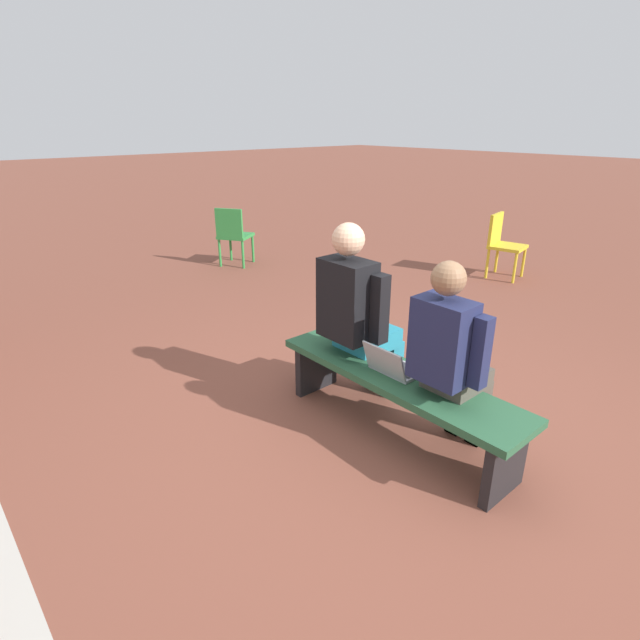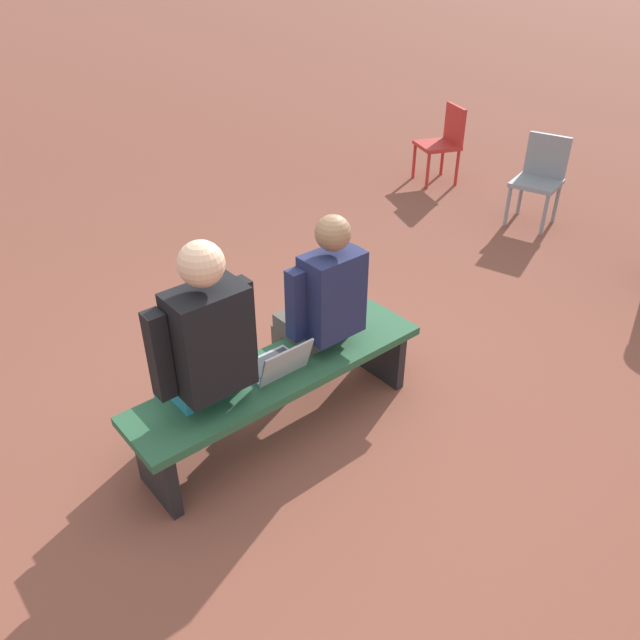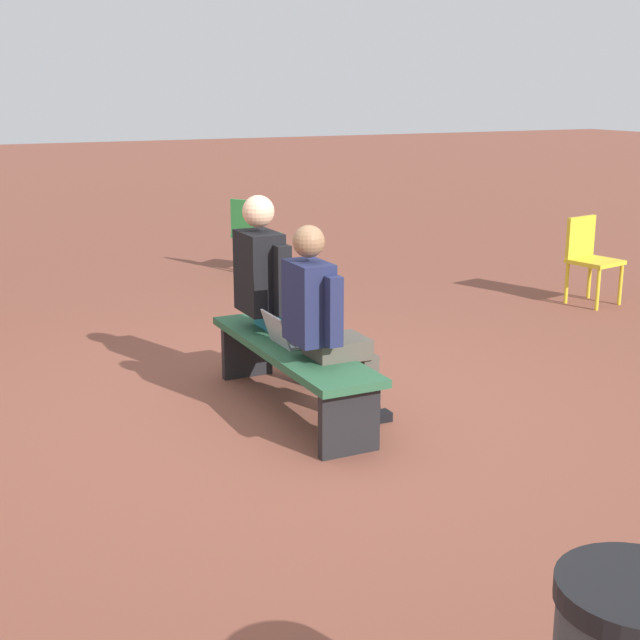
# 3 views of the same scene
# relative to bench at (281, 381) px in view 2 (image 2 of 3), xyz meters

# --- Properties ---
(ground_plane) EXTENTS (60.00, 60.00, 0.00)m
(ground_plane) POSITION_rel_bench_xyz_m (-0.13, 0.09, -0.35)
(ground_plane) COLOR brown
(bench) EXTENTS (1.80, 0.44, 0.45)m
(bench) POSITION_rel_bench_xyz_m (0.00, 0.00, 0.00)
(bench) COLOR #285638
(bench) RESTS_ON ground
(person_student) EXTENTS (0.50, 0.63, 1.28)m
(person_student) POSITION_rel_bench_xyz_m (-0.34, -0.06, 0.34)
(person_student) COLOR #4C473D
(person_student) RESTS_ON ground
(person_adult) EXTENTS (0.56, 0.71, 1.37)m
(person_adult) POSITION_rel_bench_xyz_m (0.44, -0.07, 0.37)
(person_adult) COLOR teal
(person_adult) RESTS_ON ground
(laptop) EXTENTS (0.32, 0.29, 0.21)m
(laptop) POSITION_rel_bench_xyz_m (0.03, 0.01, 0.15)
(laptop) COLOR #9EA0A5
(laptop) RESTS_ON bench
(plastic_chair_near_bench_right) EXTENTS (0.51, 0.51, 0.84)m
(plastic_chair_near_bench_right) POSITION_rel_bench_xyz_m (-3.74, -0.81, 0.13)
(plastic_chair_near_bench_right) COLOR gray
(plastic_chair_near_bench_right) RESTS_ON ground
(plastic_chair_mid_courtyard) EXTENTS (0.55, 0.55, 0.84)m
(plastic_chair_mid_courtyard) POSITION_rel_bench_xyz_m (-3.91, -2.16, 0.13)
(plastic_chair_mid_courtyard) COLOR red
(plastic_chair_mid_courtyard) RESTS_ON ground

